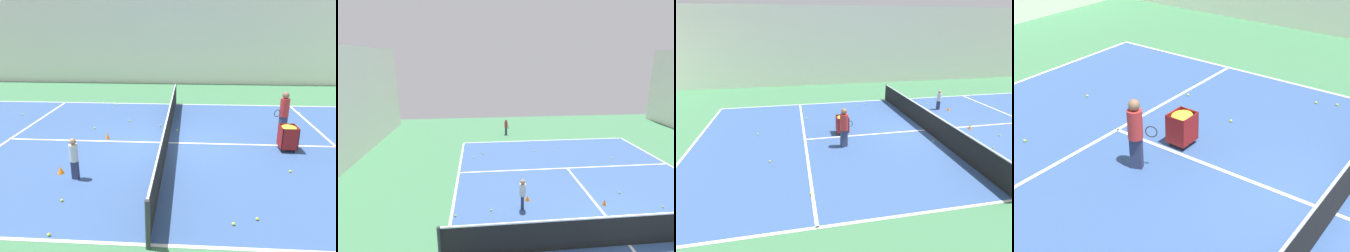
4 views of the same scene
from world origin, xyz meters
The scene contains 20 objects.
ground_plane centered at (0.00, 0.00, 0.00)m, with size 37.14×37.14×0.00m, color #3D754C.
court_playing_area centered at (0.00, 0.00, 0.00)m, with size 11.34×21.55×0.00m.
line_baseline_near centered at (0.00, -10.77, 0.01)m, with size 11.34×0.10×0.00m, color white.
line_service_near centered at (0.00, -5.93, 0.01)m, with size 11.34×0.10×0.00m, color white.
line_centre_service centered at (0.00, 0.00, 0.01)m, with size 0.10×11.85×0.00m, color white.
tennis_net centered at (0.00, 0.00, 0.55)m, with size 11.64×0.10×1.07m.
player_near_baseline centered at (2.56, -12.66, 0.66)m, with size 0.33×0.55×1.16m.
child_midcourt centered at (2.98, -2.39, 0.69)m, with size 0.28×0.28×1.21m.
training_cone_0 centered at (-0.29, -2.30, 0.11)m, with size 0.16×0.16×0.22m, color orange.
training_cone_1 centered at (2.67, -2.94, 0.11)m, with size 0.20×0.20×0.21m, color orange.
tennis_ball_2 centered at (-3.10, -7.03, 0.04)m, with size 0.07×0.07×0.07m, color yellow.
tennis_ball_7 centered at (5.52, -2.10, 0.04)m, with size 0.07×0.07×0.07m, color yellow.
tennis_ball_8 centered at (1.18, -8.60, 0.04)m, with size 0.07×0.07×0.07m, color yellow.
tennis_ball_9 centered at (-1.85, -0.46, 0.04)m, with size 0.07×0.07×0.07m, color yellow.
tennis_ball_10 centered at (-1.38, -3.11, 0.04)m, with size 0.07×0.07×0.07m, color yellow.
tennis_ball_12 centered at (4.19, -2.33, 0.04)m, with size 0.07×0.07×0.07m, color yellow.
tennis_ball_13 centered at (4.97, -7.94, 0.04)m, with size 0.07×0.07×0.07m, color yellow.
tennis_ball_14 centered at (-0.50, -9.26, 0.04)m, with size 0.07×0.07×0.07m, color yellow.
tennis_ball_18 centered at (-2.48, -1.87, 0.04)m, with size 0.07×0.07×0.07m, color yellow.
tennis_ball_19 centered at (4.43, -8.50, 0.04)m, with size 0.07×0.07×0.07m, color yellow.
Camera 2 is at (4.53, 6.53, 5.65)m, focal length 28.00 mm.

